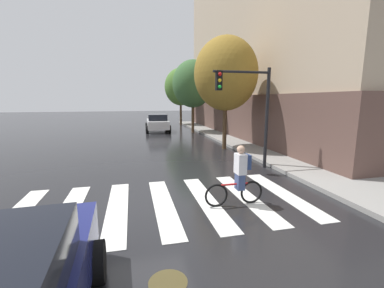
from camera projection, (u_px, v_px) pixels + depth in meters
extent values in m
plane|color=black|center=(146.00, 206.00, 7.04)|extent=(120.00, 120.00, 0.00)
cube|color=silver|center=(12.00, 219.00, 6.30)|extent=(0.55, 4.05, 0.01)
cube|color=silver|center=(67.00, 213.00, 6.59)|extent=(0.55, 4.05, 0.01)
cube|color=silver|center=(117.00, 209.00, 6.87)|extent=(0.55, 4.05, 0.01)
cube|color=silver|center=(164.00, 204.00, 7.15)|extent=(0.55, 4.05, 0.01)
cube|color=silver|center=(206.00, 200.00, 7.44)|extent=(0.55, 4.05, 0.01)
cube|color=silver|center=(246.00, 197.00, 7.72)|extent=(0.55, 4.05, 0.01)
cube|color=silver|center=(283.00, 193.00, 8.00)|extent=(0.55, 4.05, 0.01)
cylinder|color=#473D1E|center=(168.00, 282.00, 4.11)|extent=(0.64, 0.64, 0.01)
cylinder|color=black|center=(97.00, 262.00, 4.09)|extent=(0.27, 0.69, 0.68)
cube|color=silver|center=(157.00, 124.00, 23.60)|extent=(2.04, 4.67, 0.70)
cube|color=black|center=(157.00, 117.00, 23.35)|extent=(1.74, 2.27, 0.55)
cylinder|color=black|center=(147.00, 126.00, 24.90)|extent=(0.27, 0.69, 0.68)
cylinder|color=black|center=(166.00, 126.00, 25.26)|extent=(0.27, 0.69, 0.68)
cylinder|color=black|center=(147.00, 130.00, 22.06)|extent=(0.27, 0.69, 0.68)
cylinder|color=black|center=(169.00, 129.00, 22.41)|extent=(0.27, 0.69, 0.68)
torus|color=black|center=(251.00, 192.00, 7.19)|extent=(0.66, 0.07, 0.66)
torus|color=black|center=(216.00, 195.00, 6.95)|extent=(0.66, 0.07, 0.66)
cylinder|color=red|center=(234.00, 184.00, 7.02)|extent=(0.89, 0.06, 0.05)
cylinder|color=red|center=(240.00, 181.00, 7.05)|extent=(0.04, 0.04, 0.45)
cube|color=#384772|center=(240.00, 180.00, 7.04)|extent=(0.20, 0.28, 0.56)
cube|color=silver|center=(240.00, 164.00, 6.96)|extent=(0.24, 0.36, 0.56)
sphere|color=tan|center=(241.00, 149.00, 6.89)|extent=(0.22, 0.22, 0.22)
cube|color=navy|center=(247.00, 162.00, 6.99)|extent=(0.16, 0.28, 0.40)
cylinder|color=black|center=(267.00, 119.00, 10.73)|extent=(0.14, 0.14, 4.20)
cylinder|color=black|center=(242.00, 72.00, 10.13)|extent=(2.40, 0.10, 0.10)
cube|color=black|center=(219.00, 80.00, 9.97)|extent=(0.24, 0.20, 0.76)
sphere|color=red|center=(220.00, 74.00, 9.82)|extent=(0.14, 0.14, 0.14)
sphere|color=gold|center=(220.00, 80.00, 9.86)|extent=(0.14, 0.14, 0.14)
sphere|color=green|center=(220.00, 87.00, 9.91)|extent=(0.14, 0.14, 0.14)
cylinder|color=gold|center=(282.00, 144.00, 13.97)|extent=(0.22, 0.22, 0.65)
sphere|color=gold|center=(282.00, 138.00, 13.91)|extent=(0.18, 0.18, 0.18)
cylinder|color=gold|center=(284.00, 144.00, 14.00)|extent=(0.12, 0.09, 0.09)
cylinder|color=#4C3823|center=(225.00, 125.00, 14.95)|extent=(0.24, 0.24, 2.91)
ellipsoid|color=olive|center=(226.00, 74.00, 14.45)|extent=(3.62, 3.62, 4.16)
cylinder|color=#4C3823|center=(193.00, 117.00, 22.44)|extent=(0.24, 0.24, 2.84)
ellipsoid|color=#386033|center=(193.00, 84.00, 21.95)|extent=(3.53, 3.53, 4.06)
cylinder|color=#4C3823|center=(181.00, 113.00, 29.02)|extent=(0.24, 0.24, 2.88)
ellipsoid|color=#47722D|center=(181.00, 87.00, 28.52)|extent=(3.59, 3.59, 4.13)
cube|color=brown|center=(330.00, 114.00, 22.59)|extent=(19.45, 24.49, 3.20)
cube|color=tan|center=(339.00, 18.00, 21.20)|extent=(19.06, 24.01, 12.79)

